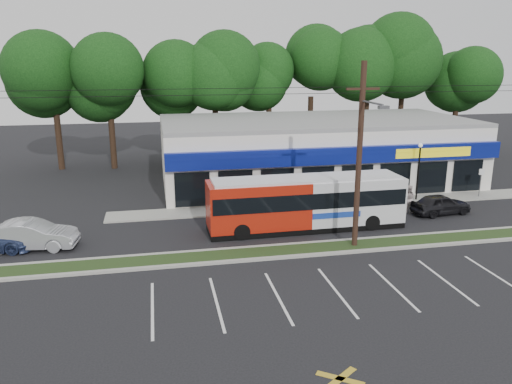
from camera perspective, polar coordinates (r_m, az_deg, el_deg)
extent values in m
plane|color=black|center=(26.48, 5.93, -7.48)|extent=(120.00, 120.00, 0.00)
cube|color=#273515|center=(27.34, 5.31, -6.59)|extent=(40.00, 1.60, 0.12)
cube|color=#9E9E93|center=(26.59, 5.84, -7.22)|extent=(40.00, 0.25, 0.14)
cube|color=#9E9E93|center=(28.10, 4.81, -5.94)|extent=(40.00, 0.25, 0.14)
cube|color=#9E9E93|center=(36.06, 9.28, -1.34)|extent=(32.00, 2.20, 0.10)
cube|color=silver|center=(42.08, 6.72, 4.54)|extent=(25.00, 12.00, 5.00)
cube|color=navy|center=(36.14, 9.84, 4.14)|extent=(25.00, 0.50, 1.20)
cube|color=black|center=(36.74, 9.59, 1.13)|extent=(24.00, 0.12, 2.40)
cube|color=yellow|center=(38.98, 19.65, 4.27)|extent=(6.00, 0.06, 0.70)
cube|color=gray|center=(41.69, 6.83, 8.12)|extent=(25.00, 12.00, 0.30)
cylinder|color=black|center=(26.96, 11.70, 3.81)|extent=(0.30, 0.30, 10.00)
cube|color=black|center=(26.51, 12.12, 11.46)|extent=(1.80, 0.12, 0.12)
cylinder|color=#59595E|center=(25.46, 13.12, 9.91)|extent=(0.10, 2.40, 0.10)
cube|color=#59595E|center=(24.29, 14.38, 9.36)|extent=(0.50, 0.25, 0.15)
cylinder|color=black|center=(25.46, 5.79, 11.80)|extent=(50.00, 0.02, 0.02)
cylinder|color=black|center=(25.48, 5.77, 11.12)|extent=(50.00, 0.02, 0.02)
cylinder|color=black|center=(37.93, 18.04, 1.96)|extent=(0.12, 0.12, 4.00)
sphere|color=silver|center=(37.53, 18.30, 5.08)|extent=(0.30, 0.30, 0.30)
cylinder|color=#59595E|center=(40.64, 24.23, 0.90)|extent=(0.06, 0.06, 2.20)
cube|color=white|center=(40.41, 24.41, 2.12)|extent=(0.45, 0.04, 0.45)
cylinder|color=black|center=(50.54, -21.16, 5.81)|extent=(0.56, 0.56, 5.72)
sphere|color=black|center=(50.04, -21.78, 12.13)|extent=(6.76, 6.76, 6.76)
cylinder|color=black|center=(49.94, -15.48, 6.18)|extent=(0.56, 0.56, 5.72)
sphere|color=black|center=(49.44, -15.94, 12.58)|extent=(6.76, 6.76, 6.76)
cylinder|color=black|center=(49.84, -9.71, 6.49)|extent=(0.56, 0.56, 5.72)
sphere|color=black|center=(49.34, -10.00, 12.92)|extent=(6.76, 6.76, 6.76)
cylinder|color=black|center=(50.25, -3.97, 6.74)|extent=(0.56, 0.56, 5.72)
sphere|color=black|center=(49.74, -4.09, 13.12)|extent=(6.76, 6.76, 6.76)
cylinder|color=black|center=(51.13, 1.63, 6.91)|extent=(0.56, 0.56, 5.72)
sphere|color=black|center=(50.64, 1.68, 13.18)|extent=(6.76, 6.76, 6.76)
cylinder|color=black|center=(52.49, 6.99, 7.02)|extent=(0.56, 0.56, 5.72)
sphere|color=black|center=(52.01, 7.19, 13.13)|extent=(6.76, 6.76, 6.76)
cylinder|color=black|center=(54.27, 12.05, 7.06)|extent=(0.56, 0.56, 5.72)
sphere|color=black|center=(53.80, 12.38, 12.96)|extent=(6.76, 6.76, 6.76)
cylinder|color=black|center=(56.44, 16.75, 7.06)|extent=(0.56, 0.56, 5.72)
sphere|color=black|center=(55.99, 17.19, 12.72)|extent=(6.76, 6.76, 6.76)
cylinder|color=black|center=(58.95, 21.08, 7.01)|extent=(0.56, 0.56, 5.72)
sphere|color=black|center=(58.53, 21.60, 12.42)|extent=(6.76, 6.76, 6.76)
cube|color=#AD1D0D|center=(29.58, 0.24, -1.43)|extent=(6.01, 2.55, 2.74)
cube|color=silver|center=(31.35, 10.99, -0.75)|extent=(6.01, 2.55, 2.74)
cube|color=black|center=(30.79, 5.70, -3.81)|extent=(11.99, 2.55, 0.35)
cube|color=black|center=(30.24, 5.79, -0.50)|extent=(11.75, 2.66, 0.95)
cube|color=black|center=(32.58, 15.91, -0.14)|extent=(0.08, 2.12, 1.40)
cube|color=#193899|center=(29.85, 9.22, -2.63)|extent=(2.99, 0.06, 0.35)
cube|color=silver|center=(29.97, 5.84, 1.52)|extent=(11.39, 2.35, 0.18)
cylinder|color=black|center=(28.69, -1.63, -4.57)|extent=(0.96, 0.29, 0.96)
cylinder|color=black|center=(30.79, -2.39, -3.19)|extent=(0.96, 0.29, 0.96)
cylinder|color=black|center=(31.06, 13.10, -3.42)|extent=(0.96, 0.29, 0.96)
cylinder|color=black|center=(33.01, 11.47, -2.22)|extent=(0.96, 0.29, 0.96)
imported|color=black|center=(35.48, 20.37, -1.32)|extent=(4.19, 2.09, 1.37)
imported|color=#A2A3AA|center=(29.90, -24.31, -4.49)|extent=(5.01, 2.29, 1.59)
imported|color=beige|center=(35.98, 16.26, -0.43)|extent=(0.67, 0.46, 1.75)
imported|color=#B8A9A6|center=(35.12, 17.01, -0.75)|extent=(1.11, 1.00, 1.88)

